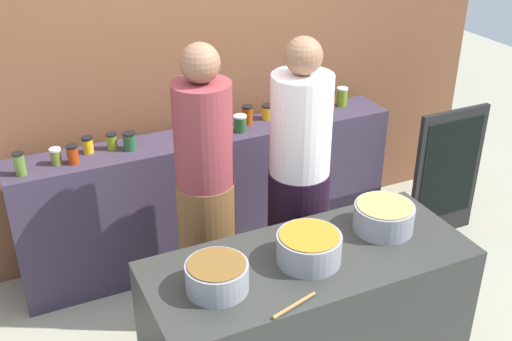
{
  "coord_description": "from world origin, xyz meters",
  "views": [
    {
      "loc": [
        -1.36,
        -2.56,
        2.74
      ],
      "look_at": [
        0.0,
        0.35,
        1.05
      ],
      "focal_mm": 44.12,
      "sensor_mm": 36.0,
      "label": 1
    }
  ],
  "objects_px": {
    "preserve_jar_2": "(73,154)",
    "preserve_jar_1": "(56,156)",
    "cooking_pot_left": "(217,276)",
    "cook_with_tongs": "(206,205)",
    "preserve_jar_0": "(20,164)",
    "preserve_jar_3": "(88,145)",
    "preserve_jar_4": "(112,141)",
    "preserve_jar_5": "(130,141)",
    "preserve_jar_9": "(247,115)",
    "chalkboard_sign": "(447,174)",
    "cooking_pot_center": "(309,248)",
    "cooking_pot_right": "(384,217)",
    "preserve_jar_8": "(240,123)",
    "preserve_jar_10": "(268,112)",
    "cook_in_cap": "(298,196)",
    "preserve_jar_13": "(342,96)",
    "preserve_jar_12": "(329,101)",
    "wooden_spoon": "(294,305)",
    "preserve_jar_7": "(217,127)",
    "preserve_jar_11": "(308,108)",
    "preserve_jar_6": "(196,130)"
  },
  "relations": [
    {
      "from": "preserve_jar_0",
      "to": "preserve_jar_9",
      "type": "bearing_deg",
      "value": 4.28
    },
    {
      "from": "preserve_jar_8",
      "to": "preserve_jar_10",
      "type": "xyz_separation_m",
      "value": [
        0.27,
        0.12,
        -0.01
      ]
    },
    {
      "from": "preserve_jar_4",
      "to": "preserve_jar_12",
      "type": "xyz_separation_m",
      "value": [
        1.62,
        -0.01,
        0.01
      ]
    },
    {
      "from": "preserve_jar_2",
      "to": "preserve_jar_1",
      "type": "bearing_deg",
      "value": 160.71
    },
    {
      "from": "cook_with_tongs",
      "to": "cooking_pot_center",
      "type": "bearing_deg",
      "value": -71.52
    },
    {
      "from": "preserve_jar_9",
      "to": "cook_in_cap",
      "type": "bearing_deg",
      "value": -91.92
    },
    {
      "from": "cooking_pot_center",
      "to": "preserve_jar_0",
      "type": "bearing_deg",
      "value": 131.83
    },
    {
      "from": "cooking_pot_center",
      "to": "cooking_pot_right",
      "type": "distance_m",
      "value": 0.52
    },
    {
      "from": "preserve_jar_13",
      "to": "wooden_spoon",
      "type": "distance_m",
      "value": 2.23
    },
    {
      "from": "preserve_jar_10",
      "to": "cooking_pot_center",
      "type": "distance_m",
      "value": 1.57
    },
    {
      "from": "preserve_jar_13",
      "to": "cook_in_cap",
      "type": "xyz_separation_m",
      "value": [
        -0.81,
        -0.83,
        -0.22
      ]
    },
    {
      "from": "preserve_jar_5",
      "to": "chalkboard_sign",
      "type": "relative_size",
      "value": 0.11
    },
    {
      "from": "cooking_pot_right",
      "to": "cook_with_tongs",
      "type": "distance_m",
      "value": 1.03
    },
    {
      "from": "cook_with_tongs",
      "to": "wooden_spoon",
      "type": "bearing_deg",
      "value": -88.68
    },
    {
      "from": "cooking_pot_left",
      "to": "cook_with_tongs",
      "type": "relative_size",
      "value": 0.17
    },
    {
      "from": "preserve_jar_7",
      "to": "cook_with_tongs",
      "type": "bearing_deg",
      "value": -117.82
    },
    {
      "from": "preserve_jar_2",
      "to": "wooden_spoon",
      "type": "height_order",
      "value": "preserve_jar_2"
    },
    {
      "from": "preserve_jar_1",
      "to": "chalkboard_sign",
      "type": "xyz_separation_m",
      "value": [
        2.71,
        -0.48,
        -0.5
      ]
    },
    {
      "from": "preserve_jar_12",
      "to": "cook_in_cap",
      "type": "xyz_separation_m",
      "value": [
        -0.69,
        -0.8,
        -0.22
      ]
    },
    {
      "from": "preserve_jar_12",
      "to": "preserve_jar_11",
      "type": "bearing_deg",
      "value": -162.31
    },
    {
      "from": "preserve_jar_6",
      "to": "preserve_jar_8",
      "type": "height_order",
      "value": "preserve_jar_8"
    },
    {
      "from": "preserve_jar_0",
      "to": "preserve_jar_2",
      "type": "bearing_deg",
      "value": 3.39
    },
    {
      "from": "preserve_jar_12",
      "to": "cook_in_cap",
      "type": "distance_m",
      "value": 1.08
    },
    {
      "from": "preserve_jar_1",
      "to": "preserve_jar_5",
      "type": "height_order",
      "value": "preserve_jar_5"
    },
    {
      "from": "preserve_jar_5",
      "to": "preserve_jar_8",
      "type": "distance_m",
      "value": 0.76
    },
    {
      "from": "wooden_spoon",
      "to": "cooking_pot_center",
      "type": "bearing_deg",
      "value": 50.72
    },
    {
      "from": "preserve_jar_8",
      "to": "chalkboard_sign",
      "type": "relative_size",
      "value": 0.11
    },
    {
      "from": "preserve_jar_0",
      "to": "preserve_jar_12",
      "type": "relative_size",
      "value": 1.08
    },
    {
      "from": "preserve_jar_3",
      "to": "preserve_jar_4",
      "type": "xyz_separation_m",
      "value": [
        0.15,
        -0.01,
        -0.0
      ]
    },
    {
      "from": "preserve_jar_1",
      "to": "chalkboard_sign",
      "type": "relative_size",
      "value": 0.1
    },
    {
      "from": "preserve_jar_11",
      "to": "preserve_jar_12",
      "type": "relative_size",
      "value": 1.01
    },
    {
      "from": "cook_in_cap",
      "to": "preserve_jar_5",
      "type": "bearing_deg",
      "value": 137.46
    },
    {
      "from": "preserve_jar_2",
      "to": "preserve_jar_9",
      "type": "distance_m",
      "value": 1.23
    },
    {
      "from": "preserve_jar_1",
      "to": "preserve_jar_5",
      "type": "relative_size",
      "value": 0.89
    },
    {
      "from": "preserve_jar_7",
      "to": "preserve_jar_8",
      "type": "height_order",
      "value": "preserve_jar_8"
    },
    {
      "from": "preserve_jar_6",
      "to": "cook_with_tongs",
      "type": "bearing_deg",
      "value": -106.07
    },
    {
      "from": "preserve_jar_4",
      "to": "chalkboard_sign",
      "type": "bearing_deg",
      "value": -13.14
    },
    {
      "from": "preserve_jar_3",
      "to": "wooden_spoon",
      "type": "xyz_separation_m",
      "value": [
        0.55,
        -1.76,
        -0.16
      ]
    },
    {
      "from": "preserve_jar_3",
      "to": "preserve_jar_7",
      "type": "bearing_deg",
      "value": -5.37
    },
    {
      "from": "preserve_jar_10",
      "to": "preserve_jar_13",
      "type": "bearing_deg",
      "value": -0.54
    },
    {
      "from": "preserve_jar_10",
      "to": "preserve_jar_12",
      "type": "xyz_separation_m",
      "value": [
        0.49,
        -0.03,
        0.01
      ]
    },
    {
      "from": "preserve_jar_4",
      "to": "preserve_jar_12",
      "type": "bearing_deg",
      "value": -0.32
    },
    {
      "from": "preserve_jar_11",
      "to": "preserve_jar_13",
      "type": "height_order",
      "value": "preserve_jar_13"
    },
    {
      "from": "preserve_jar_3",
      "to": "cook_in_cap",
      "type": "height_order",
      "value": "cook_in_cap"
    },
    {
      "from": "wooden_spoon",
      "to": "preserve_jar_13",
      "type": "bearing_deg",
      "value": 52.71
    },
    {
      "from": "preserve_jar_1",
      "to": "preserve_jar_13",
      "type": "xyz_separation_m",
      "value": [
        2.1,
        0.08,
        0.02
      ]
    },
    {
      "from": "preserve_jar_0",
      "to": "preserve_jar_11",
      "type": "distance_m",
      "value": 1.98
    },
    {
      "from": "preserve_jar_0",
      "to": "cook_in_cap",
      "type": "height_order",
      "value": "cook_in_cap"
    },
    {
      "from": "preserve_jar_0",
      "to": "preserve_jar_4",
      "type": "distance_m",
      "value": 0.59
    },
    {
      "from": "preserve_jar_2",
      "to": "preserve_jar_6",
      "type": "xyz_separation_m",
      "value": [
        0.82,
        0.05,
        -0.01
      ]
    }
  ]
}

